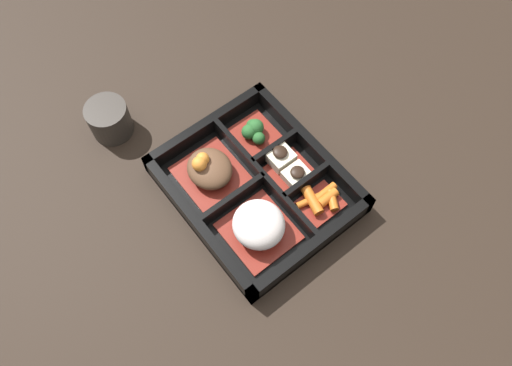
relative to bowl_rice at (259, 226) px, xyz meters
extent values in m
plane|color=black|center=(0.06, -0.04, -0.04)|extent=(3.00, 3.00, 0.00)
cube|color=black|center=(0.06, -0.04, -0.03)|extent=(0.27, 0.23, 0.01)
cube|color=black|center=(0.06, -0.15, -0.02)|extent=(0.27, 0.01, 0.04)
cube|color=black|center=(0.06, 0.07, -0.02)|extent=(0.27, 0.01, 0.04)
cube|color=black|center=(-0.07, -0.04, -0.02)|extent=(0.01, 0.23, 0.04)
cube|color=black|center=(0.19, -0.04, -0.02)|extent=(0.01, 0.23, 0.04)
cube|color=black|center=(0.06, -0.06, -0.02)|extent=(0.24, 0.01, 0.04)
cube|color=black|center=(0.01, -0.10, -0.02)|extent=(0.01, 0.09, 0.04)
cube|color=black|center=(0.09, -0.10, -0.02)|extent=(0.01, 0.09, 0.04)
cube|color=black|center=(0.06, 0.00, -0.02)|extent=(0.01, 0.11, 0.04)
cube|color=maroon|center=(0.00, 0.00, -0.02)|extent=(0.10, 0.09, 0.01)
ellipsoid|color=silver|center=(0.00, 0.00, 0.00)|extent=(0.08, 0.07, 0.05)
cube|color=maroon|center=(0.12, 0.00, -0.02)|extent=(0.10, 0.09, 0.01)
ellipsoid|color=brown|center=(0.12, 0.00, 0.00)|extent=(0.07, 0.07, 0.03)
sphere|color=orange|center=(0.13, 0.00, 0.02)|extent=(0.02, 0.02, 0.02)
sphere|color=orange|center=(0.12, 0.01, 0.02)|extent=(0.02, 0.02, 0.02)
cube|color=maroon|center=(-0.02, -0.10, -0.02)|extent=(0.05, 0.06, 0.01)
cylinder|color=#D1661E|center=(-0.03, -0.11, -0.01)|extent=(0.03, 0.03, 0.01)
cylinder|color=#D1661E|center=(-0.01, -0.09, -0.02)|extent=(0.02, 0.04, 0.01)
cylinder|color=#D1661E|center=(-0.01, -0.09, -0.01)|extent=(0.05, 0.03, 0.02)
cylinder|color=#D1661E|center=(-0.02, -0.11, -0.01)|extent=(0.02, 0.03, 0.01)
cylinder|color=#D1661E|center=(-0.02, -0.11, -0.01)|extent=(0.01, 0.04, 0.01)
cube|color=maroon|center=(0.05, -0.10, -0.02)|extent=(0.05, 0.06, 0.01)
cube|color=beige|center=(0.03, -0.10, -0.01)|extent=(0.04, 0.04, 0.02)
ellipsoid|color=black|center=(0.03, -0.10, 0.00)|extent=(0.02, 0.02, 0.01)
cube|color=beige|center=(0.07, -0.10, -0.01)|extent=(0.04, 0.04, 0.02)
ellipsoid|color=black|center=(0.07, -0.10, 0.00)|extent=(0.02, 0.02, 0.01)
cube|color=maroon|center=(0.13, -0.10, -0.02)|extent=(0.07, 0.06, 0.01)
sphere|color=#265B28|center=(0.14, -0.10, -0.01)|extent=(0.02, 0.02, 0.02)
sphere|color=#265B28|center=(0.14, -0.09, -0.01)|extent=(0.02, 0.02, 0.02)
sphere|color=#265B28|center=(0.12, -0.09, -0.01)|extent=(0.02, 0.02, 0.02)
sphere|color=#265B28|center=(0.14, -0.10, -0.01)|extent=(0.02, 0.02, 0.02)
sphere|color=#265B28|center=(0.14, -0.10, -0.01)|extent=(0.03, 0.03, 0.03)
cylinder|color=#2D2823|center=(0.29, 0.07, -0.01)|extent=(0.07, 0.07, 0.06)
cylinder|color=#597A38|center=(0.29, 0.07, 0.02)|extent=(0.05, 0.05, 0.01)
camera|label=1|loc=(-0.20, 0.16, 0.66)|focal=35.00mm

